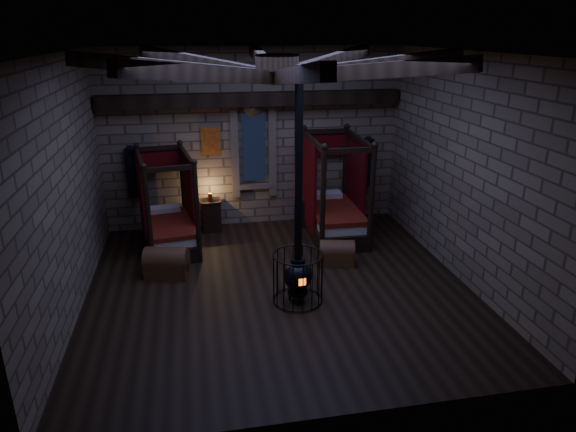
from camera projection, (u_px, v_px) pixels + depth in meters
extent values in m
cube|color=black|center=(279.00, 287.00, 9.63)|extent=(7.00, 7.00, 0.01)
cube|color=#847054|center=(253.00, 139.00, 12.13)|extent=(7.00, 0.02, 4.20)
cube|color=#847054|center=(331.00, 265.00, 5.67)|extent=(7.00, 0.02, 4.20)
cube|color=#847054|center=(65.00, 190.00, 8.29)|extent=(0.02, 7.00, 4.20)
cube|color=#847054|center=(464.00, 170.00, 9.51)|extent=(0.02, 7.00, 4.20)
cube|color=black|center=(277.00, 53.00, 8.18)|extent=(7.00, 7.00, 0.01)
cube|color=black|center=(253.00, 99.00, 11.64)|extent=(6.86, 0.35, 0.30)
cylinder|color=black|center=(277.00, 62.00, 8.23)|extent=(0.70, 0.70, 0.25)
cube|color=black|center=(254.00, 148.00, 12.16)|extent=(0.55, 0.04, 1.60)
cube|color=maroon|center=(211.00, 141.00, 11.92)|extent=(0.45, 0.03, 0.65)
cube|color=black|center=(133.00, 173.00, 11.72)|extent=(0.30, 0.10, 1.15)
cube|color=black|center=(367.00, 162.00, 12.70)|extent=(0.30, 0.10, 1.15)
cube|color=black|center=(171.00, 241.00, 11.29)|extent=(1.31, 2.11, 0.34)
cube|color=beige|center=(170.00, 229.00, 11.19)|extent=(1.17, 1.94, 0.21)
cube|color=maroon|center=(169.00, 224.00, 11.15)|extent=(1.24, 1.99, 0.09)
cube|color=beige|center=(165.00, 209.00, 11.75)|extent=(0.71, 0.43, 0.13)
cube|color=#5A070B|center=(160.00, 160.00, 11.61)|extent=(1.04, 0.20, 0.52)
cylinder|color=black|center=(149.00, 220.00, 10.00)|extent=(0.10, 0.10, 2.09)
cylinder|color=black|center=(141.00, 193.00, 11.68)|extent=(0.10, 0.10, 2.09)
cylinder|color=black|center=(197.00, 215.00, 10.29)|extent=(0.10, 0.10, 2.09)
cylinder|color=black|center=(183.00, 189.00, 11.97)|extent=(0.10, 0.10, 2.09)
cube|color=#5A070B|center=(142.00, 199.00, 11.06)|extent=(0.27, 1.42, 1.85)
cube|color=#5A070B|center=(189.00, 195.00, 11.38)|extent=(0.27, 1.42, 1.85)
cube|color=black|center=(334.00, 227.00, 11.98)|extent=(1.18, 2.21, 0.38)
cube|color=beige|center=(334.00, 216.00, 11.88)|extent=(1.05, 2.04, 0.23)
cube|color=maroon|center=(334.00, 210.00, 11.83)|extent=(1.12, 2.08, 0.10)
cube|color=beige|center=(326.00, 195.00, 12.53)|extent=(0.74, 0.38, 0.15)
cube|color=#5A070B|center=(325.00, 144.00, 12.38)|extent=(1.15, 0.08, 0.58)
cylinder|color=black|center=(323.00, 204.00, 10.60)|extent=(0.12, 0.12, 2.31)
cylinder|color=black|center=(303.00, 177.00, 12.54)|extent=(0.12, 0.12, 2.31)
cylinder|color=black|center=(371.00, 201.00, 10.76)|extent=(0.12, 0.12, 2.31)
cylinder|color=black|center=(345.00, 175.00, 12.70)|extent=(0.12, 0.12, 2.31)
cube|color=#5A070B|center=(308.00, 183.00, 11.84)|extent=(0.10, 1.57, 2.04)
cube|color=#5A070B|center=(355.00, 181.00, 12.01)|extent=(0.10, 1.57, 2.04)
cube|color=#58331B|center=(167.00, 267.00, 10.02)|extent=(0.91, 0.67, 0.34)
cylinder|color=#58331B|center=(166.00, 259.00, 9.96)|extent=(0.91, 0.67, 0.50)
cube|color=#AF8336|center=(148.00, 267.00, 10.03)|extent=(0.16, 0.52, 0.36)
cube|color=#AF8336|center=(186.00, 268.00, 10.01)|extent=(0.16, 0.52, 0.36)
cube|color=#58331B|center=(337.00, 257.00, 10.54)|extent=(0.78, 0.57, 0.29)
cylinder|color=#58331B|center=(337.00, 250.00, 10.49)|extent=(0.78, 0.57, 0.43)
cube|color=#AF8336|center=(321.00, 257.00, 10.56)|extent=(0.14, 0.45, 0.31)
cube|color=#AF8336|center=(353.00, 257.00, 10.53)|extent=(0.14, 0.45, 0.31)
cube|color=black|center=(211.00, 216.00, 12.22)|extent=(0.45, 0.43, 0.72)
cube|color=black|center=(210.00, 201.00, 12.09)|extent=(0.49, 0.48, 0.04)
cylinder|color=#AF8336|center=(210.00, 197.00, 12.05)|extent=(0.10, 0.10, 0.16)
cube|color=black|center=(306.00, 214.00, 12.50)|extent=(0.45, 0.43, 0.63)
cube|color=black|center=(306.00, 201.00, 12.38)|extent=(0.49, 0.48, 0.04)
cube|color=#58331B|center=(306.00, 199.00, 12.37)|extent=(0.18, 0.15, 0.05)
cylinder|color=black|center=(298.00, 291.00, 9.07)|extent=(0.36, 0.36, 0.09)
sphere|color=black|center=(298.00, 276.00, 8.96)|extent=(0.50, 0.50, 0.50)
cylinder|color=black|center=(298.00, 262.00, 8.87)|extent=(0.25, 0.25, 0.13)
cube|color=#FF5914|center=(302.00, 282.00, 8.75)|extent=(0.13, 0.03, 0.13)
cylinder|color=black|center=(299.00, 169.00, 8.30)|extent=(0.13, 0.13, 3.24)
torus|color=black|center=(298.00, 299.00, 9.12)|extent=(0.89, 0.89, 0.03)
torus|color=black|center=(298.00, 255.00, 8.83)|extent=(0.89, 0.89, 0.03)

